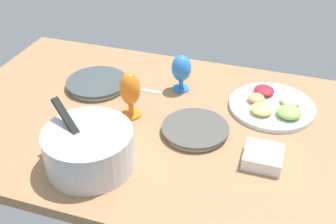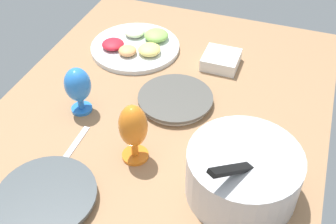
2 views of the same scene
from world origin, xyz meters
TOP-DOWN VIEW (x-y plane):
  - ground_plane at (0.00, 0.00)cm, footprint 160.00×104.00cm
  - dinner_plate_left at (-18.30, 3.08)cm, footprint 24.53×24.53cm
  - dinner_plate_right at (29.98, -15.35)cm, footprint 26.08×26.08cm
  - mixing_bowl at (9.92, 30.79)cm, footprint 29.18×29.09cm
  - fruit_platter at (-43.25, -21.14)cm, footprint 33.73×33.73cm
  - hurricane_glass_orange at (8.01, 0.14)cm, footprint 7.94×7.94cm
  - hurricane_glass_blue at (-4.82, -24.06)cm, footprint 8.23×8.23cm
  - square_bowl_white at (-43.85, 11.75)cm, footprint 12.61×12.61cm
  - fork_by_right_plate at (10.97, -18.54)cm, footprint 18.02×2.03cm

SIDE VIEW (x-z plane):
  - ground_plane at x=0.00cm, z-range -4.00..0.00cm
  - fork_by_right_plate at x=10.97cm, z-range 0.00..0.60cm
  - dinner_plate_left at x=-18.30cm, z-range 0.05..2.67cm
  - dinner_plate_right at x=29.98cm, z-range 0.06..2.98cm
  - fruit_platter at x=-43.25cm, z-range -0.91..4.43cm
  - square_bowl_white at x=-43.85cm, z-range 0.26..4.84cm
  - mixing_bowl at x=9.92cm, z-range -2.91..17.73cm
  - hurricane_glass_blue at x=-4.82cm, z-range 1.64..17.67cm
  - hurricane_glass_orange at x=8.01cm, z-range 1.75..20.57cm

